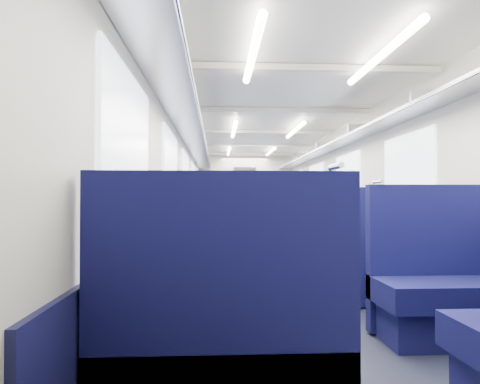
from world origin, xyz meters
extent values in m
cube|color=black|center=(0.00, 0.00, 0.00)|extent=(2.80, 18.00, 0.01)
cube|color=white|center=(0.00, 0.00, 2.35)|extent=(2.80, 18.00, 0.01)
cube|color=beige|center=(-1.40, 0.00, 1.18)|extent=(0.02, 18.00, 2.35)
cube|color=#11123A|center=(-1.39, 0.00, 0.35)|extent=(0.03, 17.90, 0.70)
cube|color=beige|center=(1.40, 0.00, 1.18)|extent=(0.02, 18.00, 2.35)
cube|color=#11123A|center=(1.39, 0.00, 0.35)|extent=(0.03, 17.90, 0.70)
cube|color=beige|center=(0.00, 9.00, 1.18)|extent=(2.80, 0.02, 2.35)
cube|color=#B2B5BA|center=(-1.22, 0.00, 1.97)|extent=(0.34, 17.40, 0.04)
cylinder|color=silver|center=(-1.04, 0.00, 1.95)|extent=(0.02, 17.40, 0.02)
cube|color=#B2B5BA|center=(-1.22, -6.00, 2.05)|extent=(0.34, 0.03, 0.14)
cube|color=#B2B5BA|center=(-1.22, -4.00, 2.05)|extent=(0.34, 0.03, 0.14)
cube|color=#B2B5BA|center=(-1.22, -2.00, 2.05)|extent=(0.34, 0.03, 0.14)
cube|color=#B2B5BA|center=(-1.22, 0.00, 2.05)|extent=(0.34, 0.03, 0.14)
cube|color=#B2B5BA|center=(-1.22, 2.00, 2.05)|extent=(0.34, 0.03, 0.14)
cube|color=#B2B5BA|center=(-1.22, 4.00, 2.05)|extent=(0.34, 0.03, 0.14)
cube|color=#B2B5BA|center=(-1.22, 6.00, 2.05)|extent=(0.34, 0.03, 0.14)
cube|color=#B2B5BA|center=(-1.22, 8.00, 2.05)|extent=(0.34, 0.03, 0.14)
cube|color=#B2B5BA|center=(1.22, 0.00, 1.97)|extent=(0.34, 17.40, 0.04)
cylinder|color=silver|center=(1.04, 0.00, 1.95)|extent=(0.02, 17.40, 0.02)
cube|color=#B2B5BA|center=(1.22, -6.00, 2.05)|extent=(0.34, 0.03, 0.14)
cube|color=#B2B5BA|center=(1.22, -4.00, 2.05)|extent=(0.34, 0.03, 0.14)
cube|color=#B2B5BA|center=(1.22, -2.00, 2.05)|extent=(0.34, 0.03, 0.14)
cube|color=#B2B5BA|center=(1.22, 0.00, 2.05)|extent=(0.34, 0.03, 0.14)
cube|color=#B2B5BA|center=(1.22, 2.00, 2.05)|extent=(0.34, 0.03, 0.14)
cube|color=#B2B5BA|center=(1.22, 4.00, 2.05)|extent=(0.34, 0.03, 0.14)
cube|color=#B2B5BA|center=(1.22, 6.00, 2.05)|extent=(0.34, 0.03, 0.14)
cube|color=#B2B5BA|center=(1.22, 8.00, 2.05)|extent=(0.34, 0.03, 0.14)
cube|color=white|center=(-1.38, -7.50, 1.42)|extent=(0.02, 1.30, 0.75)
cube|color=white|center=(-1.38, -5.20, 1.42)|extent=(0.02, 1.30, 0.75)
cube|color=white|center=(-1.38, -2.90, 1.42)|extent=(0.02, 1.30, 0.75)
cube|color=white|center=(-1.38, -0.60, 1.42)|extent=(0.02, 1.30, 0.75)
cube|color=white|center=(-1.38, 1.70, 1.42)|extent=(0.02, 1.30, 0.75)
cube|color=white|center=(-1.38, 4.50, 1.42)|extent=(0.02, 1.30, 0.75)
cube|color=white|center=(-1.38, 6.80, 1.42)|extent=(0.02, 1.30, 0.75)
cube|color=white|center=(1.38, -5.20, 1.42)|extent=(0.02, 1.30, 0.75)
cube|color=white|center=(1.38, -2.90, 1.42)|extent=(0.02, 1.30, 0.75)
cube|color=white|center=(1.38, -0.60, 1.42)|extent=(0.02, 1.30, 0.75)
cube|color=white|center=(1.38, 1.70, 1.42)|extent=(0.02, 1.30, 0.75)
cube|color=white|center=(1.38, 4.50, 1.42)|extent=(0.02, 1.30, 0.75)
cube|color=white|center=(1.38, 6.80, 1.42)|extent=(0.02, 1.30, 0.75)
cube|color=beige|center=(0.00, -6.00, 2.31)|extent=(2.70, 0.06, 0.06)
cube|color=beige|center=(0.00, -4.00, 2.31)|extent=(2.70, 0.06, 0.06)
cube|color=beige|center=(0.00, -2.00, 2.31)|extent=(2.70, 0.06, 0.06)
cube|color=beige|center=(0.00, 0.00, 2.31)|extent=(2.70, 0.06, 0.06)
cube|color=beige|center=(0.00, 2.00, 2.31)|extent=(2.70, 0.06, 0.06)
cube|color=beige|center=(0.00, 4.00, 2.31)|extent=(2.70, 0.06, 0.06)
cube|color=beige|center=(0.00, 6.00, 2.31)|extent=(2.70, 0.06, 0.06)
cube|color=beige|center=(0.00, 8.00, 2.31)|extent=(2.70, 0.06, 0.06)
cylinder|color=white|center=(-0.55, -6.50, 2.26)|extent=(0.07, 1.60, 0.07)
cylinder|color=white|center=(-0.55, -2.50, 2.26)|extent=(0.07, 1.60, 0.07)
cylinder|color=white|center=(-0.55, 1.00, 2.26)|extent=(0.07, 1.60, 0.07)
cylinder|color=white|center=(-0.55, 5.50, 2.26)|extent=(0.07, 1.60, 0.07)
cylinder|color=white|center=(0.55, -6.50, 2.26)|extent=(0.07, 1.60, 0.07)
cylinder|color=white|center=(0.55, -2.50, 2.26)|extent=(0.07, 1.60, 0.07)
cylinder|color=white|center=(0.55, 1.00, 2.26)|extent=(0.07, 1.60, 0.07)
cylinder|color=white|center=(0.55, 5.50, 2.26)|extent=(0.07, 1.60, 0.07)
cube|color=black|center=(0.00, 8.94, 1.00)|extent=(0.75, 0.06, 2.00)
cube|color=beige|center=(-0.88, 3.06, 1.18)|extent=(1.05, 0.08, 2.35)
cube|color=black|center=(-0.87, 3.01, 1.40)|extent=(0.76, 0.02, 0.80)
cylinder|color=red|center=(-1.02, 3.00, 1.75)|extent=(0.12, 0.01, 0.12)
cube|color=beige|center=(0.88, 3.06, 1.18)|extent=(1.05, 0.08, 2.35)
cube|color=black|center=(0.87, 3.01, 1.40)|extent=(0.76, 0.02, 0.80)
cylinder|color=red|center=(1.02, 3.00, 1.75)|extent=(0.12, 0.01, 0.12)
cube|color=beige|center=(0.00, 3.06, 2.17)|extent=(0.70, 0.08, 0.35)
cube|color=#0E1046|center=(-0.83, -8.20, 0.36)|extent=(1.06, 0.55, 0.18)
cube|color=#0E1046|center=(-0.83, -8.43, 0.58)|extent=(1.06, 0.10, 1.13)
cylinder|color=silver|center=(-0.38, -8.43, 1.17)|extent=(0.02, 0.16, 0.02)
cube|color=#0E1046|center=(-0.83, -7.20, 0.36)|extent=(1.06, 0.55, 0.18)
cube|color=#0E0E3A|center=(-0.83, -7.20, 0.14)|extent=(0.97, 0.44, 0.27)
cube|color=#0E1046|center=(-0.83, -6.97, 0.58)|extent=(1.06, 0.10, 1.13)
cylinder|color=silver|center=(-0.38, -6.97, 1.17)|extent=(0.02, 0.16, 0.02)
cube|color=#0E1046|center=(0.83, -7.10, 0.36)|extent=(1.06, 0.55, 0.18)
cube|color=#0E0E3A|center=(0.83, -7.10, 0.14)|extent=(0.97, 0.44, 0.27)
cube|color=#0E1046|center=(0.83, -6.88, 0.58)|extent=(1.06, 0.10, 1.13)
cylinder|color=silver|center=(0.38, -6.88, 1.17)|extent=(0.02, 0.16, 0.02)
cube|color=#0E1046|center=(-0.83, -5.93, 0.36)|extent=(1.06, 0.55, 0.18)
cube|color=#0E0E3A|center=(-0.83, -5.93, 0.14)|extent=(0.97, 0.44, 0.27)
cube|color=#0E1046|center=(-0.83, -6.16, 0.58)|extent=(1.06, 0.10, 1.13)
cylinder|color=silver|center=(-0.38, -6.16, 1.17)|extent=(0.02, 0.16, 0.02)
cube|color=#0E1046|center=(0.83, -5.88, 0.36)|extent=(1.06, 0.55, 0.18)
cube|color=#0E0E3A|center=(0.83, -5.88, 0.14)|extent=(0.97, 0.44, 0.27)
cube|color=#0E1046|center=(0.83, -6.11, 0.58)|extent=(1.06, 0.10, 1.13)
cylinder|color=silver|center=(0.38, -6.11, 1.17)|extent=(0.02, 0.16, 0.02)
cube|color=#0E1046|center=(-0.83, -4.92, 0.36)|extent=(1.06, 0.55, 0.18)
cube|color=#0E0E3A|center=(-0.83, -4.92, 0.14)|extent=(0.97, 0.44, 0.27)
cube|color=#0E1046|center=(-0.83, -4.69, 0.58)|extent=(1.06, 0.10, 1.13)
cylinder|color=silver|center=(-0.38, -4.69, 1.17)|extent=(0.02, 0.16, 0.02)
cube|color=#0E1046|center=(0.83, -4.87, 0.36)|extent=(1.06, 0.55, 0.18)
cube|color=#0E0E3A|center=(0.83, -4.87, 0.14)|extent=(0.97, 0.44, 0.27)
cube|color=#0E1046|center=(0.83, -4.65, 0.58)|extent=(1.06, 0.10, 1.13)
cylinder|color=silver|center=(0.38, -4.65, 1.17)|extent=(0.02, 0.16, 0.02)
cube|color=#0E1046|center=(-0.83, -3.60, 0.36)|extent=(1.06, 0.55, 0.18)
cube|color=#0E0E3A|center=(-0.83, -3.60, 0.14)|extent=(0.97, 0.44, 0.27)
cube|color=#0E1046|center=(-0.83, -3.82, 0.58)|extent=(1.06, 0.10, 1.13)
cylinder|color=silver|center=(-0.38, -3.82, 1.17)|extent=(0.02, 0.16, 0.02)
cube|color=#0E1046|center=(0.83, -3.54, 0.36)|extent=(1.06, 0.55, 0.18)
cube|color=#0E0E3A|center=(0.83, -3.54, 0.14)|extent=(0.97, 0.44, 0.27)
cube|color=#0E1046|center=(0.83, -3.76, 0.58)|extent=(1.06, 0.10, 1.13)
cylinder|color=silver|center=(0.38, -3.76, 1.17)|extent=(0.02, 0.16, 0.02)
cube|color=#0E1046|center=(-0.83, -2.55, 0.36)|extent=(1.06, 0.55, 0.18)
cube|color=#0E0E3A|center=(-0.83, -2.55, 0.14)|extent=(0.97, 0.44, 0.27)
cube|color=#0E1046|center=(-0.83, -2.32, 0.58)|extent=(1.06, 0.10, 1.13)
cylinder|color=silver|center=(-0.38, -2.32, 1.17)|extent=(0.02, 0.16, 0.02)
cube|color=#0E1046|center=(0.83, -2.68, 0.36)|extent=(1.06, 0.55, 0.18)
cube|color=#0E0E3A|center=(0.83, -2.68, 0.14)|extent=(0.97, 0.44, 0.27)
cube|color=#0E1046|center=(0.83, -2.45, 0.58)|extent=(1.06, 0.10, 1.13)
cylinder|color=silver|center=(0.38, -2.45, 1.17)|extent=(0.02, 0.16, 0.02)
cube|color=#0E1046|center=(-0.83, -1.25, 0.36)|extent=(1.06, 0.55, 0.18)
cube|color=#0E0E3A|center=(-0.83, -1.25, 0.14)|extent=(0.97, 0.44, 0.27)
cube|color=#0E1046|center=(-0.83, -1.47, 0.58)|extent=(1.06, 0.10, 1.13)
cylinder|color=silver|center=(-0.38, -1.47, 1.17)|extent=(0.02, 0.16, 0.02)
cube|color=#0E1046|center=(0.83, -1.31, 0.36)|extent=(1.06, 0.55, 0.18)
cube|color=#0E0E3A|center=(0.83, -1.31, 0.14)|extent=(0.97, 0.44, 0.27)
cube|color=#0E1046|center=(0.83, -1.53, 0.58)|extent=(1.06, 0.10, 1.13)
cylinder|color=silver|center=(0.38, -1.53, 1.17)|extent=(0.02, 0.16, 0.02)
cube|color=#0E1046|center=(-0.83, -0.18, 0.36)|extent=(1.06, 0.55, 0.18)
cube|color=#0E0E3A|center=(-0.83, -0.18, 0.14)|extent=(0.97, 0.44, 0.27)
cube|color=#0E1046|center=(-0.83, 0.05, 0.58)|extent=(1.06, 0.10, 1.13)
cylinder|color=silver|center=(-0.38, 0.05, 1.17)|extent=(0.02, 0.16, 0.02)
cube|color=#0E1046|center=(0.83, -0.18, 0.36)|extent=(1.06, 0.55, 0.18)
cube|color=#0E0E3A|center=(0.83, -0.18, 0.14)|extent=(0.97, 0.44, 0.27)
cube|color=#0E1046|center=(0.83, 0.04, 0.58)|extent=(1.06, 0.10, 1.13)
cylinder|color=silver|center=(0.38, 0.04, 1.17)|extent=(0.02, 0.16, 0.02)
cube|color=#0E1046|center=(-0.83, 1.08, 0.36)|extent=(1.06, 0.55, 0.18)
cube|color=#0E0E3A|center=(-0.83, 1.08, 0.14)|extent=(0.97, 0.44, 0.27)
cube|color=#0E1046|center=(-0.83, 0.85, 0.58)|extent=(1.06, 0.10, 1.13)
cylinder|color=silver|center=(-0.38, 0.85, 1.17)|extent=(0.02, 0.16, 0.02)
cube|color=#0E1046|center=(0.83, 1.09, 0.36)|extent=(1.06, 0.55, 0.18)
cube|color=#0E0E3A|center=(0.83, 1.09, 0.14)|extent=(0.97, 0.44, 0.27)
cube|color=#0E1046|center=(0.83, 0.87, 0.58)|extent=(1.06, 0.10, 1.13)
cylinder|color=silver|center=(0.38, 0.87, 1.17)|extent=(0.02, 0.16, 0.02)
cube|color=#0E1046|center=(-0.83, 1.96, 0.36)|extent=(1.06, 0.55, 0.18)
cube|color=#0E0E3A|center=(-0.83, 1.96, 0.14)|extent=(0.97, 0.44, 0.27)
cube|color=#0E1046|center=(-0.83, 2.19, 0.58)|extent=(1.06, 0.10, 1.13)
cylinder|color=silver|center=(-0.38, 2.19, 1.17)|extent=(0.02, 0.16, 0.02)
cube|color=#0E1046|center=(0.83, 1.93, 0.36)|extent=(1.06, 0.55, 0.18)
cube|color=#0E0E3A|center=(0.83, 1.93, 0.14)|extent=(0.97, 0.44, 0.27)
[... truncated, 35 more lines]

